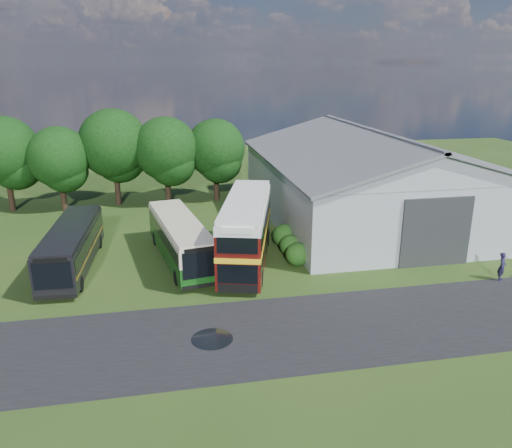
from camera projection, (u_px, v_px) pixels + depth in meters
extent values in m
plane|color=#1F3B13|center=(232.00, 310.00, 29.11)|extent=(120.00, 120.00, 0.00)
cube|color=black|center=(295.00, 331.00, 26.85)|extent=(60.00, 8.00, 0.02)
cylinder|color=black|center=(212.00, 339.00, 26.03)|extent=(2.20, 2.20, 0.01)
cube|color=gray|center=(367.00, 188.00, 45.92)|extent=(18.00, 24.00, 5.50)
cube|color=#2D3033|center=(436.00, 232.00, 34.72)|extent=(5.20, 0.18, 5.00)
cylinder|color=black|center=(11.00, 194.00, 48.18)|extent=(0.56, 0.56, 3.42)
sphere|color=black|center=(4.00, 150.00, 46.89)|extent=(6.46, 6.46, 6.46)
cylinder|color=black|center=(63.00, 195.00, 48.21)|extent=(0.56, 0.56, 3.06)
sphere|color=black|center=(59.00, 157.00, 47.06)|extent=(5.78, 5.78, 5.78)
cylinder|color=black|center=(117.00, 187.00, 50.25)|extent=(0.56, 0.56, 3.60)
sphere|color=black|center=(114.00, 144.00, 48.90)|extent=(6.80, 6.80, 6.80)
cylinder|color=black|center=(168.00, 189.00, 50.27)|extent=(0.56, 0.56, 3.31)
sphere|color=black|center=(166.00, 149.00, 49.02)|extent=(6.26, 6.26, 6.26)
cylinder|color=black|center=(216.00, 185.00, 51.95)|extent=(0.56, 0.56, 3.17)
sphere|color=black|center=(215.00, 148.00, 50.76)|extent=(5.98, 5.98, 5.98)
sphere|color=#194714|center=(297.00, 264.00, 35.73)|extent=(1.70, 1.70, 1.70)
sphere|color=#194714|center=(290.00, 254.00, 37.59)|extent=(1.60, 1.60, 1.60)
sphere|color=#194714|center=(284.00, 245.00, 39.46)|extent=(1.80, 1.80, 1.80)
cube|color=#113E11|center=(180.00, 239.00, 35.82)|extent=(4.53, 11.67, 2.83)
cube|color=#4A0E0A|center=(246.00, 229.00, 35.15)|extent=(5.75, 11.62, 4.51)
cube|color=black|center=(72.00, 246.00, 34.51)|extent=(3.12, 11.26, 2.77)
imported|color=#1C1836|center=(502.00, 267.00, 32.81)|extent=(0.83, 0.82, 1.93)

